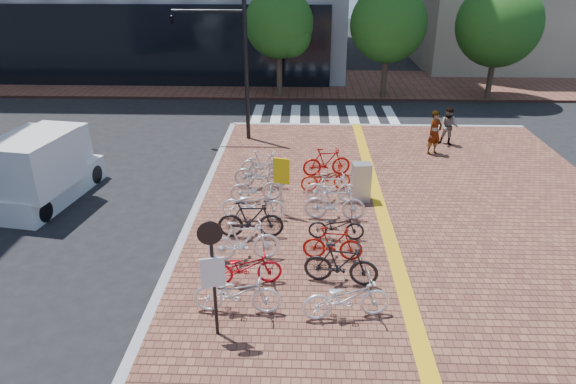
{
  "coord_description": "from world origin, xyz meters",
  "views": [
    {
      "loc": [
        -0.5,
        -12.05,
        7.58
      ],
      "look_at": [
        -0.96,
        1.57,
        1.3
      ],
      "focal_mm": 32.0,
      "sensor_mm": 36.0,
      "label": 1
    }
  ],
  "objects_px": {
    "bike_3": "(251,220)",
    "bike_10": "(333,244)",
    "bike_0": "(237,292)",
    "yellow_sign": "(281,176)",
    "bike_13": "(331,188)",
    "box_truck": "(43,168)",
    "bike_15": "(327,162)",
    "bike_6": "(260,173)",
    "utility_box": "(361,182)",
    "pedestrian_b": "(449,127)",
    "bike_2": "(244,241)",
    "bike_5": "(256,187)",
    "bike_7": "(263,164)",
    "bike_12": "(335,203)",
    "traffic_light_pole": "(212,44)",
    "bike_1": "(245,267)",
    "bike_11": "(336,226)",
    "bike_8": "(346,297)",
    "bike_4": "(253,204)",
    "notice_sign": "(212,266)",
    "bike_14": "(326,178)",
    "pedestrian_a": "(435,133)"
  },
  "relations": [
    {
      "from": "bike_4",
      "to": "bike_15",
      "type": "relative_size",
      "value": 1.1
    },
    {
      "from": "bike_2",
      "to": "bike_15",
      "type": "bearing_deg",
      "value": -30.24
    },
    {
      "from": "bike_0",
      "to": "yellow_sign",
      "type": "bearing_deg",
      "value": -7.88
    },
    {
      "from": "bike_0",
      "to": "bike_7",
      "type": "bearing_deg",
      "value": 1.28
    },
    {
      "from": "traffic_light_pole",
      "to": "bike_3",
      "type": "bearing_deg",
      "value": -75.0
    },
    {
      "from": "bike_0",
      "to": "bike_2",
      "type": "relative_size",
      "value": 1.04
    },
    {
      "from": "bike_6",
      "to": "utility_box",
      "type": "bearing_deg",
      "value": -104.27
    },
    {
      "from": "bike_0",
      "to": "yellow_sign",
      "type": "height_order",
      "value": "yellow_sign"
    },
    {
      "from": "bike_0",
      "to": "traffic_light_pole",
      "type": "bearing_deg",
      "value": 12.18
    },
    {
      "from": "bike_3",
      "to": "bike_10",
      "type": "height_order",
      "value": "bike_3"
    },
    {
      "from": "bike_3",
      "to": "yellow_sign",
      "type": "xyz_separation_m",
      "value": [
        0.81,
        1.47,
        0.74
      ]
    },
    {
      "from": "bike_1",
      "to": "bike_11",
      "type": "relative_size",
      "value": 1.14
    },
    {
      "from": "bike_4",
      "to": "notice_sign",
      "type": "distance_m",
      "value": 5.52
    },
    {
      "from": "bike_5",
      "to": "bike_8",
      "type": "distance_m",
      "value": 6.47
    },
    {
      "from": "bike_13",
      "to": "box_truck",
      "type": "bearing_deg",
      "value": 89.9
    },
    {
      "from": "bike_15",
      "to": "bike_2",
      "type": "bearing_deg",
      "value": 147.29
    },
    {
      "from": "traffic_light_pole",
      "to": "bike_11",
      "type": "bearing_deg",
      "value": -61.48
    },
    {
      "from": "bike_14",
      "to": "traffic_light_pole",
      "type": "bearing_deg",
      "value": 28.72
    },
    {
      "from": "pedestrian_b",
      "to": "box_truck",
      "type": "height_order",
      "value": "box_truck"
    },
    {
      "from": "bike_4",
      "to": "pedestrian_b",
      "type": "xyz_separation_m",
      "value": [
        7.7,
        7.17,
        0.3
      ]
    },
    {
      "from": "bike_7",
      "to": "bike_12",
      "type": "bearing_deg",
      "value": -146.37
    },
    {
      "from": "bike_2",
      "to": "bike_10",
      "type": "bearing_deg",
      "value": -95.5
    },
    {
      "from": "bike_4",
      "to": "bike_13",
      "type": "bearing_deg",
      "value": -60.8
    },
    {
      "from": "yellow_sign",
      "to": "utility_box",
      "type": "bearing_deg",
      "value": 23.44
    },
    {
      "from": "bike_1",
      "to": "yellow_sign",
      "type": "relative_size",
      "value": 0.96
    },
    {
      "from": "traffic_light_pole",
      "to": "box_truck",
      "type": "bearing_deg",
      "value": -127.35
    },
    {
      "from": "bike_15",
      "to": "bike_6",
      "type": "bearing_deg",
      "value": 106.03
    },
    {
      "from": "bike_2",
      "to": "bike_5",
      "type": "bearing_deg",
      "value": -8.13
    },
    {
      "from": "bike_13",
      "to": "bike_14",
      "type": "bearing_deg",
      "value": 9.64
    },
    {
      "from": "bike_6",
      "to": "bike_5",
      "type": "bearing_deg",
      "value": 178.13
    },
    {
      "from": "notice_sign",
      "to": "bike_4",
      "type": "bearing_deg",
      "value": 87.07
    },
    {
      "from": "bike_5",
      "to": "bike_8",
      "type": "height_order",
      "value": "bike_8"
    },
    {
      "from": "bike_0",
      "to": "bike_10",
      "type": "distance_m",
      "value": 3.24
    },
    {
      "from": "bike_7",
      "to": "bike_12",
      "type": "distance_m",
      "value": 4.14
    },
    {
      "from": "traffic_light_pole",
      "to": "pedestrian_b",
      "type": "bearing_deg",
      "value": -3.31
    },
    {
      "from": "bike_3",
      "to": "bike_10",
      "type": "distance_m",
      "value": 2.56
    },
    {
      "from": "bike_0",
      "to": "bike_12",
      "type": "distance_m",
      "value": 5.22
    },
    {
      "from": "bike_3",
      "to": "bike_10",
      "type": "xyz_separation_m",
      "value": [
        2.3,
        -1.12,
        -0.09
      ]
    },
    {
      "from": "bike_0",
      "to": "bike_8",
      "type": "distance_m",
      "value": 2.46
    },
    {
      "from": "bike_10",
      "to": "utility_box",
      "type": "height_order",
      "value": "utility_box"
    },
    {
      "from": "bike_12",
      "to": "bike_14",
      "type": "distance_m",
      "value": 2.19
    },
    {
      "from": "bike_6",
      "to": "utility_box",
      "type": "relative_size",
      "value": 1.42
    },
    {
      "from": "bike_13",
      "to": "bike_15",
      "type": "relative_size",
      "value": 0.96
    },
    {
      "from": "bike_15",
      "to": "bike_4",
      "type": "bearing_deg",
      "value": 135.54
    },
    {
      "from": "yellow_sign",
      "to": "bike_12",
      "type": "bearing_deg",
      "value": -9.81
    },
    {
      "from": "pedestrian_a",
      "to": "bike_1",
      "type": "bearing_deg",
      "value": -156.6
    },
    {
      "from": "bike_8",
      "to": "bike_11",
      "type": "relative_size",
      "value": 1.25
    },
    {
      "from": "bike_4",
      "to": "bike_11",
      "type": "xyz_separation_m",
      "value": [
        2.49,
        -1.15,
        -0.1
      ]
    },
    {
      "from": "bike_1",
      "to": "bike_3",
      "type": "height_order",
      "value": "bike_3"
    },
    {
      "from": "bike_1",
      "to": "box_truck",
      "type": "xyz_separation_m",
      "value": [
        -7.28,
        4.92,
        0.54
      ]
    }
  ]
}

